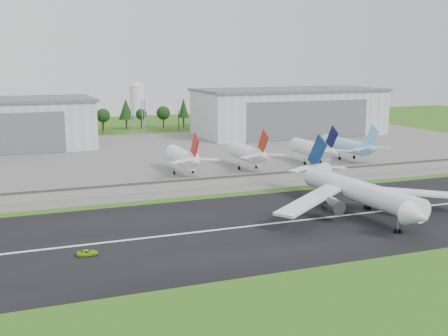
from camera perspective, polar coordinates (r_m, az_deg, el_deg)
name	(u,v)px	position (r m, az deg, el deg)	size (l,w,h in m)	color
ground	(328,231)	(137.65, 10.53, -6.29)	(600.00, 600.00, 0.00)	#305814
runway	(307,220)	(145.87, 8.48, -5.22)	(320.00, 60.00, 0.10)	black
runway_centerline	(307,220)	(145.85, 8.48, -5.20)	(220.00, 1.00, 0.02)	white
apron	(183,154)	(245.25, -4.23, 1.40)	(320.00, 150.00, 0.10)	slate
blast_fence	(240,179)	(184.70, 1.63, -1.14)	(240.00, 0.61, 3.50)	gray
hangar_east	(289,111)	(313.40, 6.59, 5.73)	(102.00, 47.00, 25.20)	silver
water_tower	(137,91)	(304.07, -8.80, 7.78)	(8.40, 8.40, 29.40)	#99999E
utility_poles	(142,133)	(321.90, -8.38, 3.56)	(230.00, 3.00, 12.00)	black
treeline	(136,130)	(336.45, -8.95, 3.86)	(320.00, 16.00, 22.00)	black
main_airliner	(360,197)	(152.31, 13.67, -2.85)	(57.10, 59.26, 18.17)	white
ground_vehicle	(87,253)	(121.84, -13.70, -8.35)	(2.01, 4.35, 1.21)	#8BBF16
parked_jet_red_a	(185,158)	(199.70, -4.03, 1.04)	(7.36, 31.29, 16.75)	white
parked_jet_red_b	(249,153)	(208.32, 2.59, 1.49)	(7.36, 31.29, 16.83)	silver
parked_jet_navy	(315,149)	(220.81, 9.22, 1.89)	(7.36, 31.29, 16.81)	white
parked_jet_skyblue	(349,146)	(234.99, 12.62, 2.23)	(7.36, 37.29, 16.57)	#8AD0EF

